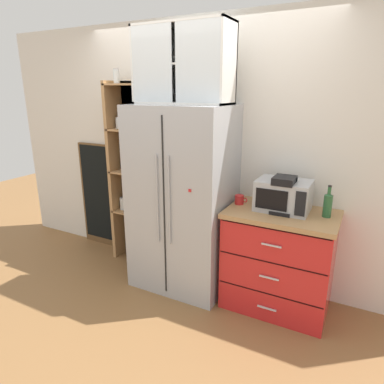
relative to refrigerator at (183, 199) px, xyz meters
name	(u,v)px	position (x,y,z in m)	size (l,w,h in m)	color
ground_plane	(183,281)	(0.00, -0.02, -0.88)	(10.75, 10.75, 0.00)	olive
wall_back_cream	(201,153)	(0.00, 0.38, 0.39)	(5.05, 0.10, 2.55)	silver
refrigerator	(183,199)	(0.00, 0.00, 0.00)	(0.91, 0.68, 1.77)	#ADAFB5
pantry_shelf_column	(136,171)	(-0.74, 0.26, 0.14)	(0.53, 0.30, 2.10)	brown
counter_cabinet	(278,260)	(0.94, 0.04, -0.43)	(0.92, 0.61, 0.90)	red
microwave	(283,195)	(0.93, 0.09, 0.15)	(0.44, 0.33, 0.26)	#ADAFB5
coffee_maker	(284,194)	(0.94, 0.05, 0.18)	(0.17, 0.20, 0.31)	black
mug_red	(240,200)	(0.55, 0.07, 0.06)	(0.12, 0.08, 0.08)	red
bottle_green	(328,203)	(1.28, 0.09, 0.14)	(0.07, 0.07, 0.26)	#285B33
bottle_clear	(282,200)	(0.94, 0.00, 0.13)	(0.06, 0.06, 0.26)	silver
upper_cabinet	(184,65)	(0.00, 0.05, 1.21)	(0.87, 0.32, 0.66)	silver
chalkboard_menu	(101,195)	(-1.32, 0.31, -0.24)	(0.60, 0.04, 1.28)	brown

